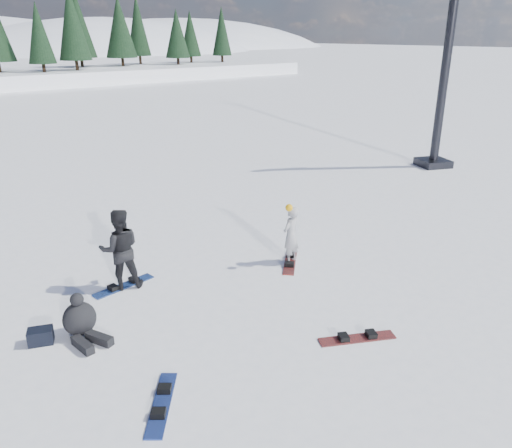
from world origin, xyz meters
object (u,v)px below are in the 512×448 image
(seated_rider, at_px, (81,320))
(snowboard_loose_a, at_px, (162,404))
(snowboard_loose_b, at_px, (357,338))
(gear_bag, at_px, (41,336))
(lift_tower, at_px, (443,88))
(snowboarder_man, at_px, (120,249))
(snowboarder_woman, at_px, (291,235))

(seated_rider, height_order, snowboard_loose_a, seated_rider)
(snowboard_loose_b, bearing_deg, gear_bag, 169.98)
(lift_tower, relative_size, snowboard_loose_a, 5.47)
(snowboarder_man, xyz_separation_m, gear_bag, (-2.21, -1.11, -0.80))
(gear_bag, relative_size, snowboard_loose_a, 0.30)
(snowboarder_man, relative_size, snowboard_loose_a, 1.26)
(snowboarder_woman, height_order, snowboarder_man, snowboarder_man)
(seated_rider, distance_m, snowboard_loose_a, 2.71)
(seated_rider, distance_m, snowboard_loose_b, 5.34)
(seated_rider, bearing_deg, snowboard_loose_a, -100.12)
(gear_bag, bearing_deg, lift_tower, 9.26)
(snowboarder_man, xyz_separation_m, snowboard_loose_a, (-1.28, -4.05, -0.93))
(seated_rider, distance_m, gear_bag, 0.77)
(lift_tower, distance_m, gear_bag, 18.27)
(gear_bag, distance_m, snowboard_loose_a, 3.09)
(snowboard_loose_a, bearing_deg, snowboarder_man, 21.57)
(gear_bag, bearing_deg, seated_rider, -20.24)
(snowboarder_woman, height_order, snowboard_loose_b, snowboarder_woman)
(lift_tower, bearing_deg, snowboarder_man, -149.19)
(snowboarder_woman, height_order, gear_bag, snowboarder_woman)
(seated_rider, height_order, snowboard_loose_b, seated_rider)
(lift_tower, xyz_separation_m, seated_rider, (-17.06, -3.15, -2.99))
(seated_rider, xyz_separation_m, gear_bag, (-0.70, 0.26, -0.20))
(seated_rider, bearing_deg, snowboarder_man, 27.17)
(snowboarder_woman, relative_size, snowboard_loose_b, 1.10)
(snowboarder_woman, bearing_deg, snowboarder_man, -36.39)
(gear_bag, bearing_deg, snowboard_loose_b, -38.07)
(lift_tower, bearing_deg, snowboard_loose_a, -136.60)
(snowboarder_woman, distance_m, snowboarder_man, 4.17)
(snowboarder_woman, xyz_separation_m, seated_rider, (-5.40, 0.12, -0.42))
(lift_tower, xyz_separation_m, snowboard_loose_a, (-16.82, -5.84, -3.33))
(lift_tower, xyz_separation_m, snowboarder_man, (-15.55, -1.78, -2.39))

